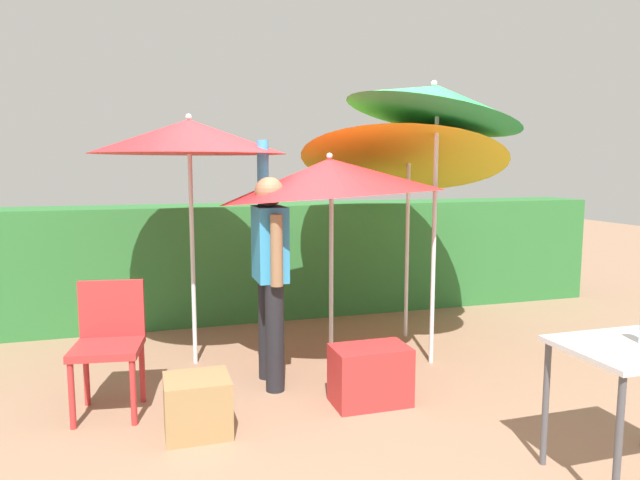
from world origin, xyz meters
TOP-DOWN VIEW (x-y plane):
  - ground_plane at (0.00, 0.00)m, footprint 24.00×24.00m
  - hedge_row at (0.00, 2.31)m, footprint 8.00×0.70m
  - umbrella_rainbow at (0.16, 0.52)m, footprint 1.87×1.87m
  - umbrella_orange at (0.99, 0.31)m, footprint 1.47×1.45m
  - umbrella_yellow at (1.08, 1.09)m, footprint 2.06×1.97m
  - umbrella_navy at (-0.95, 0.87)m, footprint 1.60×1.60m
  - person_vendor at (-0.42, 0.21)m, footprint 0.22×0.55m
  - chair_plastic at (-1.58, 0.06)m, footprint 0.50×0.50m
  - cooler_box at (0.17, -0.36)m, footprint 0.54×0.33m
  - crate_cardboard at (-1.04, -0.47)m, footprint 0.40×0.36m
  - folding_table at (1.16, -1.69)m, footprint 0.80×0.60m

SIDE VIEW (x-z plane):
  - ground_plane at x=0.00m, z-range 0.00..0.00m
  - crate_cardboard at x=-1.04m, z-range 0.00..0.36m
  - cooler_box at x=0.17m, z-range 0.00..0.42m
  - chair_plastic at x=-1.58m, z-range 0.07..0.96m
  - hedge_row at x=0.00m, z-range 0.00..1.26m
  - folding_table at x=1.16m, z-range 0.28..1.03m
  - person_vendor at x=-0.42m, z-range -0.01..1.87m
  - umbrella_rainbow at x=0.16m, z-range 0.65..2.51m
  - umbrella_yellow at x=1.08m, z-range 0.65..3.10m
  - umbrella_navy at x=-0.95m, z-range 0.86..2.97m
  - umbrella_orange at x=0.99m, z-range 0.95..3.45m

